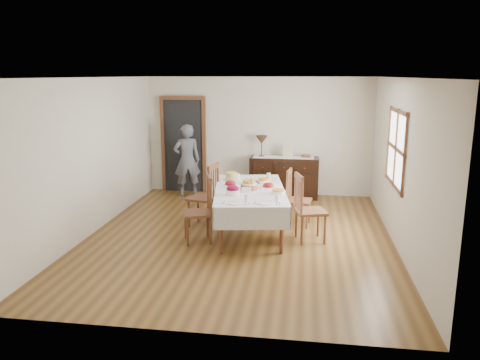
# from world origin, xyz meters

# --- Properties ---
(ground) EXTENTS (6.00, 6.00, 0.00)m
(ground) POSITION_xyz_m (0.00, 0.00, 0.00)
(ground) COLOR brown
(room_shell) EXTENTS (5.02, 6.02, 2.65)m
(room_shell) POSITION_xyz_m (-0.15, 0.42, 1.64)
(room_shell) COLOR silver
(room_shell) RESTS_ON ground
(dining_table) EXTENTS (1.47, 2.40, 0.77)m
(dining_table) POSITION_xyz_m (0.15, 0.23, 0.68)
(dining_table) COLOR white
(dining_table) RESTS_ON ground
(chair_left_near) EXTENTS (0.57, 0.57, 1.07)m
(chair_left_near) POSITION_xyz_m (-0.58, -0.30, 0.54)
(chair_left_near) COLOR brown
(chair_left_near) RESTS_ON ground
(chair_left_far) EXTENTS (0.56, 0.56, 1.13)m
(chair_left_far) POSITION_xyz_m (-0.67, 0.51, 0.57)
(chair_left_far) COLOR brown
(chair_left_far) RESTS_ON ground
(chair_right_near) EXTENTS (0.57, 0.57, 1.11)m
(chair_right_near) POSITION_xyz_m (1.11, -0.04, 0.56)
(chair_right_near) COLOR brown
(chair_right_near) RESTS_ON ground
(chair_right_far) EXTENTS (0.47, 0.47, 1.01)m
(chair_right_far) POSITION_xyz_m (0.91, 0.78, 0.51)
(chair_right_far) COLOR brown
(chair_right_far) RESTS_ON ground
(sideboard) EXTENTS (1.48, 0.54, 0.89)m
(sideboard) POSITION_xyz_m (0.60, 2.72, 0.45)
(sideboard) COLOR black
(sideboard) RESTS_ON ground
(person) EXTENTS (0.62, 0.51, 1.71)m
(person) POSITION_xyz_m (-1.52, 2.53, 0.85)
(person) COLOR #50535D
(person) RESTS_ON ground
(bread_basket) EXTENTS (0.29, 0.29, 0.17)m
(bread_basket) POSITION_xyz_m (0.14, 0.18, 0.85)
(bread_basket) COLOR brown
(bread_basket) RESTS_ON dining_table
(egg_basket) EXTENTS (0.24, 0.24, 0.11)m
(egg_basket) POSITION_xyz_m (0.11, 0.58, 0.81)
(egg_basket) COLOR black
(egg_basket) RESTS_ON dining_table
(ham_platter_a) EXTENTS (0.29, 0.29, 0.11)m
(ham_platter_a) POSITION_xyz_m (-0.21, 0.40, 0.80)
(ham_platter_a) COLOR white
(ham_platter_a) RESTS_ON dining_table
(ham_platter_b) EXTENTS (0.32, 0.32, 0.11)m
(ham_platter_b) POSITION_xyz_m (0.45, 0.34, 0.80)
(ham_platter_b) COLOR white
(ham_platter_b) RESTS_ON dining_table
(beet_bowl) EXTENTS (0.22, 0.22, 0.16)m
(beet_bowl) POSITION_xyz_m (-0.07, -0.20, 0.84)
(beet_bowl) COLOR white
(beet_bowl) RESTS_ON dining_table
(carrot_bowl) EXTENTS (0.23, 0.23, 0.09)m
(carrot_bowl) POSITION_xyz_m (0.34, 0.67, 0.81)
(carrot_bowl) COLOR white
(carrot_bowl) RESTS_ON dining_table
(pineapple_bowl) EXTENTS (0.23, 0.23, 0.14)m
(pineapple_bowl) POSITION_xyz_m (-0.25, 0.84, 0.84)
(pineapple_bowl) COLOR tan
(pineapple_bowl) RESTS_ON dining_table
(casserole_dish) EXTENTS (0.23, 0.23, 0.07)m
(casserole_dish) POSITION_xyz_m (0.64, -0.02, 0.81)
(casserole_dish) COLOR white
(casserole_dish) RESTS_ON dining_table
(butter_dish) EXTENTS (0.15, 0.11, 0.07)m
(butter_dish) POSITION_xyz_m (0.11, 0.00, 0.81)
(butter_dish) COLOR white
(butter_dish) RESTS_ON dining_table
(setting_left) EXTENTS (0.44, 0.31, 0.10)m
(setting_left) POSITION_xyz_m (0.08, -0.64, 0.80)
(setting_left) COLOR white
(setting_left) RESTS_ON dining_table
(setting_right) EXTENTS (0.44, 0.31, 0.10)m
(setting_right) POSITION_xyz_m (0.54, -0.59, 0.80)
(setting_right) COLOR white
(setting_right) RESTS_ON dining_table
(glass_far_a) EXTENTS (0.07, 0.07, 0.10)m
(glass_far_a) POSITION_xyz_m (-0.16, 0.94, 0.82)
(glass_far_a) COLOR white
(glass_far_a) RESTS_ON dining_table
(glass_far_b) EXTENTS (0.07, 0.07, 0.11)m
(glass_far_b) POSITION_xyz_m (0.40, 1.04, 0.83)
(glass_far_b) COLOR white
(glass_far_b) RESTS_ON dining_table
(runner) EXTENTS (1.30, 0.35, 0.01)m
(runner) POSITION_xyz_m (0.59, 2.72, 0.89)
(runner) COLOR white
(runner) RESTS_ON sideboard
(table_lamp) EXTENTS (0.26, 0.26, 0.46)m
(table_lamp) POSITION_xyz_m (0.10, 2.73, 1.24)
(table_lamp) COLOR brown
(table_lamp) RESTS_ON sideboard
(picture_frame) EXTENTS (0.22, 0.08, 0.28)m
(picture_frame) POSITION_xyz_m (0.68, 2.65, 1.03)
(picture_frame) COLOR #C0B189
(picture_frame) RESTS_ON sideboard
(deco_bowl) EXTENTS (0.20, 0.20, 0.06)m
(deco_bowl) POSITION_xyz_m (1.07, 2.75, 0.92)
(deco_bowl) COLOR brown
(deco_bowl) RESTS_ON sideboard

